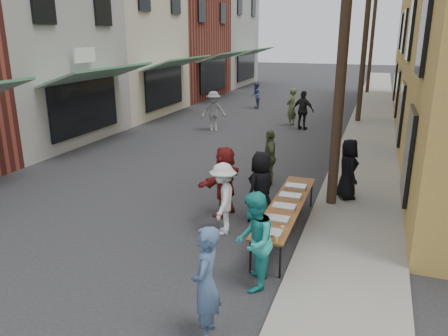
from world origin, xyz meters
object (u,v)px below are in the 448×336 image
Objects in this scene: utility_pole_near at (344,30)px; guest_front_c at (254,241)px; server at (348,169)px; serving_table at (286,205)px; utility_pole_far at (373,32)px; guest_front_a at (261,187)px; catering_tray_sausage at (269,233)px; utility_pole_mid at (366,31)px.

utility_pole_near is 4.96× the size of guest_front_c.
guest_front_c is 1.10× the size of server.
utility_pole_near is 4.41m from serving_table.
guest_front_a is at bearing -93.39° from utility_pole_far.
guest_front_a is (-0.73, 2.15, 0.10)m from catering_tray_sausage.
serving_table is 2.43× the size of server.
utility_pole_far reaches higher than guest_front_a.
utility_pole_mid and utility_pole_far have the same top height.
guest_front_c is (-0.90, -16.44, -3.59)m from utility_pole_mid.
utility_pole_near is 12.00m from utility_pole_mid.
serving_table is at bearing -91.73° from utility_pole_far.
server is at bearing 66.73° from serving_table.
guest_front_a is (-1.52, -25.61, -3.61)m from utility_pole_far.
guest_front_a is at bearing -133.25° from utility_pole_near.
utility_pole_mid is 5.08× the size of guest_front_a.
utility_pole_far is at bearing 90.00° from utility_pole_mid.
serving_table is 8.00× the size of catering_tray_sausage.
utility_pole_mid is 16.21m from catering_tray_sausage.
guest_front_c is at bearing -91.81° from utility_pole_far.
guest_front_c is (-0.90, -28.44, -3.59)m from utility_pole_far.
catering_tray_sausage is 4.40m from server.
utility_pole_mid is at bearing -22.32° from server.
utility_pole_far is 23.78m from server.
utility_pole_mid is 1.00× the size of utility_pole_far.
serving_table is at bearing 132.75° from server.
utility_pole_near is 5.34m from catering_tray_sausage.
utility_pole_far is 18.00× the size of catering_tray_sausage.
utility_pole_far is at bearing 90.00° from utility_pole_near.
utility_pole_far is 25.91m from guest_front_a.
catering_tray_sausage is (-0.79, -27.76, -3.71)m from utility_pole_far.
serving_table is 2.34m from guest_front_c.
utility_pole_mid is 14.63m from serving_table.
utility_pole_mid reaches higher than server.
guest_front_a is 2.89m from guest_front_c.
catering_tray_sausage is at bearing -101.84° from utility_pole_near.
utility_pole_mid is at bearing 86.80° from serving_table.
server is (1.85, 2.11, 0.04)m from guest_front_a.
utility_pole_near is 3.63m from server.
utility_pole_mid is 16.85m from guest_front_c.
catering_tray_sausage is at bearing -91.63° from utility_pole_far.
server is (1.12, 4.26, 0.13)m from catering_tray_sausage.
utility_pole_far reaches higher than catering_tray_sausage.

